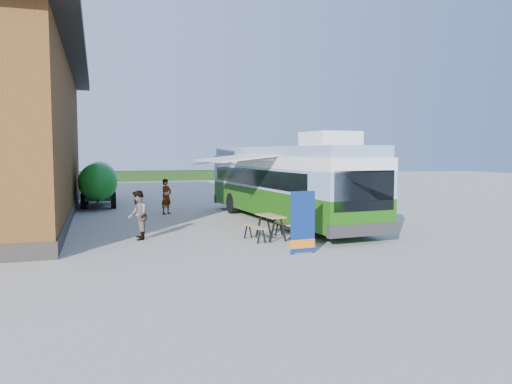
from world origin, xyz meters
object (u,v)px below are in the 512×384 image
object	(u,v)px
banner	(303,228)
slurry_tanker	(99,181)
person_a	(166,196)
bus	(285,181)
person_b	(138,215)
picnic_table	(271,221)

from	to	relation	value
banner	slurry_tanker	bearing A→B (deg)	105.88
person_a	slurry_tanker	xyz separation A→B (m)	(-3.05, 4.58, 0.54)
bus	slurry_tanker	distance (m)	11.52
bus	person_b	bearing A→B (deg)	-161.87
bus	person_a	size ratio (longest dim) A/B	7.16
picnic_table	person_b	distance (m)	4.48
person_a	person_b	distance (m)	7.00
banner	picnic_table	xyz separation A→B (m)	(-0.10, 2.52, -0.13)
picnic_table	bus	bearing A→B (deg)	55.90
bus	banner	xyz separation A→B (m)	(-1.91, -6.43, -1.00)
bus	slurry_tanker	xyz separation A→B (m)	(-7.49, 8.74, -0.37)
banner	person_b	xyz separation A→B (m)	(-4.37, 3.84, 0.09)
picnic_table	person_a	bearing A→B (deg)	99.85
banner	picnic_table	distance (m)	2.52
picnic_table	person_b	size ratio (longest dim) A/B	0.96
bus	picnic_table	size ratio (longest dim) A/B	7.56
bus	picnic_table	bearing A→B (deg)	-121.51
slurry_tanker	picnic_table	bearing A→B (deg)	-65.21
person_a	person_b	world-z (taller)	person_a
person_b	picnic_table	bearing A→B (deg)	77.93
person_a	bus	bearing A→B (deg)	-82.11
person_a	slurry_tanker	distance (m)	5.53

